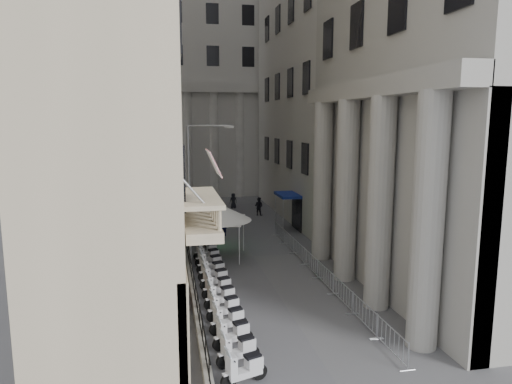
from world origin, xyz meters
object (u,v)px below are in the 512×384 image
at_px(pedestrian_a, 223,225).
at_px(pedestrian_b, 259,206).
at_px(street_lamp, 195,184).
at_px(scooter_0, 245,384).
at_px(info_kiosk, 206,235).
at_px(security_tent, 212,211).

xyz_separation_m(pedestrian_a, pedestrian_b, (4.29, 7.09, -0.00)).
bearing_deg(pedestrian_a, street_lamp, 60.10).
xyz_separation_m(street_lamp, pedestrian_b, (6.87, 14.76, -4.30)).
bearing_deg(pedestrian_b, street_lamp, 102.04).
relative_size(scooter_0, pedestrian_a, 0.86).
relative_size(scooter_0, info_kiosk, 0.86).
distance_m(info_kiosk, pedestrian_b, 11.56).
bearing_deg(pedestrian_a, info_kiosk, 50.45).
bearing_deg(security_tent, pedestrian_a, 75.13).
bearing_deg(info_kiosk, pedestrian_a, 53.84).
relative_size(scooter_0, security_tent, 0.34).
bearing_deg(street_lamp, pedestrian_b, 83.73).
xyz_separation_m(info_kiosk, pedestrian_b, (5.84, 9.98, -0.01)).
distance_m(security_tent, pedestrian_a, 5.58).
height_order(scooter_0, security_tent, security_tent).
bearing_deg(street_lamp, pedestrian_a, 90.13).
relative_size(security_tent, pedestrian_b, 2.52).
xyz_separation_m(street_lamp, info_kiosk, (1.03, 4.79, -4.29)).
xyz_separation_m(scooter_0, street_lamp, (-0.79, 12.58, 5.18)).
height_order(info_kiosk, pedestrian_a, pedestrian_a).
relative_size(security_tent, pedestrian_a, 2.51).
height_order(scooter_0, pedestrian_a, pedestrian_a).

